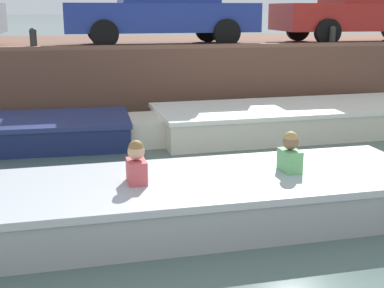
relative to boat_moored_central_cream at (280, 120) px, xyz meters
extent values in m
plane|color=#4C605B|center=(-2.21, -3.35, -0.28)|extent=(400.00, 400.00, 0.00)
cube|color=brown|center=(-2.21, 4.50, 0.51)|extent=(60.00, 6.00, 1.58)
cube|color=brown|center=(-2.21, 1.62, 1.34)|extent=(60.00, 0.24, 0.08)
cube|color=navy|center=(-2.47, -0.01, -0.07)|extent=(1.02, 0.95, 0.42)
cube|color=silver|center=(0.27, 0.02, -0.04)|extent=(5.44, 2.29, 0.49)
cube|color=silver|center=(-2.92, -0.19, -0.04)|extent=(1.13, 1.14, 0.49)
cube|color=white|center=(0.27, 0.02, 0.24)|extent=(5.51, 2.36, 0.08)
cube|color=brown|center=(0.67, 0.04, 0.14)|extent=(0.35, 1.76, 0.06)
cube|color=#93999E|center=(-2.37, -4.04, -0.05)|extent=(5.29, 1.97, 0.45)
cube|color=#B1B7BD|center=(-2.37, -4.04, 0.21)|extent=(5.35, 2.03, 0.08)
cube|color=brown|center=(-1.98, -4.02, 0.11)|extent=(0.32, 1.54, 0.06)
cube|color=#C64C51|center=(-3.15, -4.08, 0.29)|extent=(0.22, 0.33, 0.44)
sphere|color=tan|center=(-3.15, -4.08, 0.61)|extent=(0.19, 0.19, 0.19)
sphere|color=olive|center=(-3.15, -4.08, 0.65)|extent=(0.17, 0.17, 0.17)
cube|color=#66B26B|center=(-1.33, -3.99, 0.29)|extent=(0.22, 0.33, 0.44)
sphere|color=brown|center=(-1.33, -3.99, 0.61)|extent=(0.19, 0.19, 0.19)
sphere|color=tan|center=(-1.33, -3.99, 0.65)|extent=(0.17, 0.17, 0.17)
cube|color=#233893|center=(-1.96, 2.82, 1.92)|extent=(4.41, 1.84, 0.64)
cylinder|color=black|center=(-3.27, 1.91, 1.60)|extent=(0.61, 0.20, 0.60)
cylinder|color=black|center=(-3.34, 3.62, 1.60)|extent=(0.61, 0.20, 0.60)
cylinder|color=black|center=(-0.58, 2.01, 1.60)|extent=(0.61, 0.20, 0.60)
cylinder|color=black|center=(-0.64, 3.72, 1.60)|extent=(0.61, 0.20, 0.60)
cube|color=#B2231E|center=(3.12, 2.82, 1.92)|extent=(4.38, 1.77, 0.64)
cylinder|color=black|center=(1.78, 1.92, 1.60)|extent=(0.60, 0.18, 0.60)
cylinder|color=black|center=(1.76, 3.69, 1.60)|extent=(0.60, 0.18, 0.60)
cylinder|color=#2D2B28|center=(-4.71, 1.75, 1.48)|extent=(0.14, 0.14, 0.35)
sphere|color=#2D2B28|center=(-4.71, 1.75, 1.67)|extent=(0.15, 0.15, 0.15)
cylinder|color=#2D2B28|center=(1.82, 1.75, 1.48)|extent=(0.14, 0.14, 0.35)
sphere|color=#2D2B28|center=(1.82, 1.75, 1.67)|extent=(0.15, 0.15, 0.15)
camera|label=1|loc=(-3.60, -9.74, 2.13)|focal=50.00mm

